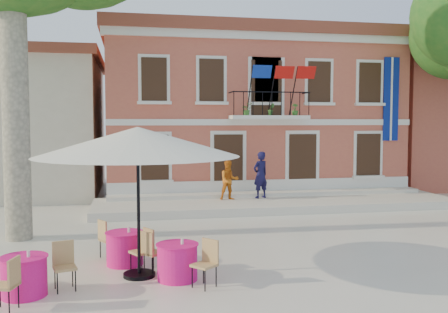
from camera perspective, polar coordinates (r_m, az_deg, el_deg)
ground at (r=14.89m, az=3.57°, el=-8.90°), size 90.00×90.00×0.00m
main_building at (r=24.69m, az=2.32°, el=5.06°), size 13.50×9.59×7.50m
neighbor_west at (r=25.73m, az=-24.11°, el=3.42°), size 9.40×9.40×6.40m
terrace at (r=19.55m, az=6.04°, el=-5.36°), size 14.00×3.40×0.30m
patio_umbrella at (r=10.67m, az=-9.84°, el=1.63°), size 4.32×4.32×3.21m
pedestrian_navy at (r=19.78m, az=4.19°, el=-2.10°), size 0.80×0.68×1.85m
pedestrian_orange at (r=19.27m, az=0.59°, el=-2.71°), size 0.78×0.62×1.54m
cafe_table_0 at (r=11.98m, az=-11.27°, el=-10.09°), size 1.30×1.88×0.95m
cafe_table_1 at (r=10.72m, az=-5.35°, el=-11.72°), size 1.56×1.74×0.95m
cafe_table_2 at (r=10.45m, az=-21.89°, el=-12.36°), size 1.81×1.81×0.95m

